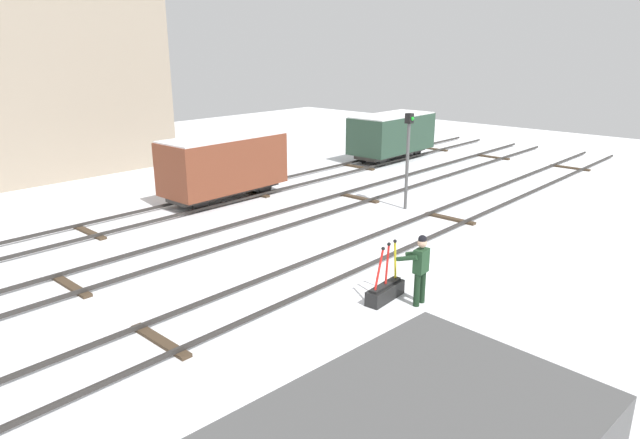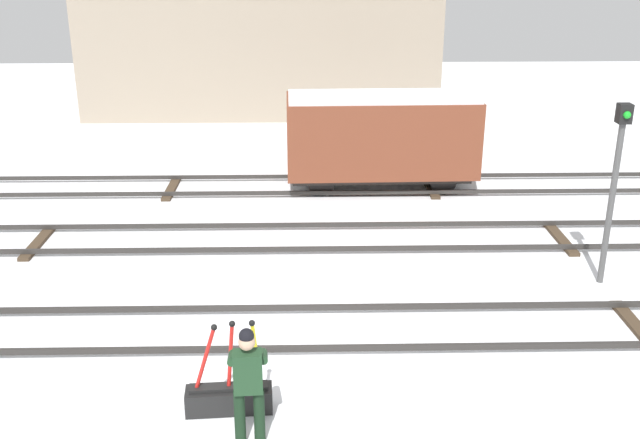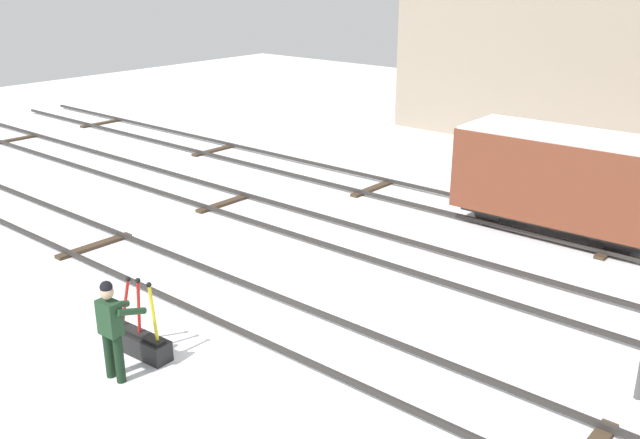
# 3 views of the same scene
# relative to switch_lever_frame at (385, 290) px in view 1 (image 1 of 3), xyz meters

# --- Properties ---
(ground_plane) EXTENTS (60.00, 60.00, 0.00)m
(ground_plane) POSITION_rel_switch_lever_frame_xyz_m (1.02, 2.21, -0.25)
(ground_plane) COLOR white
(track_main_line) EXTENTS (44.00, 1.94, 0.18)m
(track_main_line) POSITION_rel_switch_lever_frame_xyz_m (1.02, 2.21, -0.13)
(track_main_line) COLOR #2D2B28
(track_main_line) RESTS_ON ground_plane
(track_siding_near) EXTENTS (44.00, 1.94, 0.18)m
(track_siding_near) POSITION_rel_switch_lever_frame_xyz_m (1.02, 6.37, -0.13)
(track_siding_near) COLOR #2D2B28
(track_siding_near) RESTS_ON ground_plane
(track_siding_far) EXTENTS (44.00, 1.94, 0.18)m
(track_siding_far) POSITION_rel_switch_lever_frame_xyz_m (1.02, 10.16, -0.14)
(track_siding_far) COLOR #2D2B28
(track_siding_far) RESTS_ON ground_plane
(switch_lever_frame) EXTENTS (1.26, 0.44, 1.45)m
(switch_lever_frame) POSITION_rel_switch_lever_frame_xyz_m (0.00, 0.00, 0.00)
(switch_lever_frame) COLOR black
(switch_lever_frame) RESTS_ON ground_plane
(rail_worker) EXTENTS (0.56, 0.68, 1.74)m
(rail_worker) POSITION_rel_switch_lever_frame_xyz_m (0.35, -0.72, 0.73)
(rail_worker) COLOR black
(rail_worker) RESTS_ON ground_plane
(signal_post) EXTENTS (0.24, 0.32, 3.58)m
(signal_post) POSITION_rel_switch_lever_frame_xyz_m (6.96, 4.15, 1.96)
(signal_post) COLOR #4C4C4C
(signal_post) RESTS_ON ground_plane
(apartment_building) EXTENTS (13.53, 5.37, 8.41)m
(apartment_building) POSITION_rel_switch_lever_frame_xyz_m (-0.50, 20.60, 3.96)
(apartment_building) COLOR gray
(apartment_building) RESTS_ON ground_plane
(freight_car_mid_siding) EXTENTS (5.03, 2.14, 2.55)m
(freight_car_mid_siding) POSITION_rel_switch_lever_frame_xyz_m (3.15, 10.16, 1.21)
(freight_car_mid_siding) COLOR #2D2B28
(freight_car_mid_siding) RESTS_ON ground_plane
(freight_car_back_track) EXTENTS (5.05, 2.35, 2.42)m
(freight_car_back_track) POSITION_rel_switch_lever_frame_xyz_m (14.39, 10.16, 1.15)
(freight_car_back_track) COLOR #2D2B28
(freight_car_back_track) RESTS_ON ground_plane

